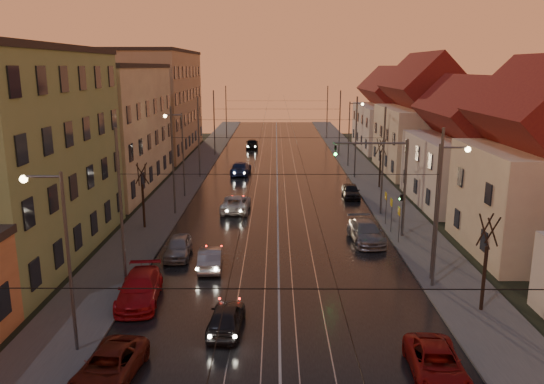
{
  "coord_description": "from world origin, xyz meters",
  "views": [
    {
      "loc": [
        -0.2,
        -18.74,
        12.09
      ],
      "look_at": [
        -0.47,
        22.3,
        2.38
      ],
      "focal_mm": 35.0,
      "sensor_mm": 36.0,
      "label": 1
    }
  ],
  "objects_px": {
    "driving_car_3": "(241,168)",
    "driving_car_4": "(252,144)",
    "parked_left_1": "(109,367)",
    "parked_left_3": "(178,247)",
    "street_lamp_2": "(180,147)",
    "driving_car_2": "(236,203)",
    "parked_right_0": "(436,364)",
    "driving_car_1": "(210,258)",
    "parked_left_2": "(140,289)",
    "street_lamp_0": "(60,246)",
    "traffic_light_mast": "(391,176)",
    "parked_right_2": "(351,191)",
    "driving_car_0": "(226,317)",
    "street_lamp_1": "(442,199)",
    "parked_right_1": "(366,232)",
    "street_lamp_3": "(352,127)"
  },
  "relations": [
    {
      "from": "street_lamp_0",
      "to": "driving_car_4",
      "type": "height_order",
      "value": "street_lamp_0"
    },
    {
      "from": "parked_left_3",
      "to": "parked_right_0",
      "type": "bearing_deg",
      "value": -50.09
    },
    {
      "from": "traffic_light_mast",
      "to": "parked_left_3",
      "type": "bearing_deg",
      "value": -164.29
    },
    {
      "from": "traffic_light_mast",
      "to": "parked_left_3",
      "type": "xyz_separation_m",
      "value": [
        -14.51,
        -4.08,
        -3.92
      ]
    },
    {
      "from": "driving_car_3",
      "to": "driving_car_4",
      "type": "relative_size",
      "value": 1.13
    },
    {
      "from": "street_lamp_1",
      "to": "parked_right_0",
      "type": "height_order",
      "value": "street_lamp_1"
    },
    {
      "from": "driving_car_4",
      "to": "parked_left_1",
      "type": "xyz_separation_m",
      "value": [
        -3.0,
        -60.91,
        -0.17
      ]
    },
    {
      "from": "traffic_light_mast",
      "to": "parked_right_1",
      "type": "height_order",
      "value": "traffic_light_mast"
    },
    {
      "from": "street_lamp_2",
      "to": "parked_right_1",
      "type": "bearing_deg",
      "value": -40.24
    },
    {
      "from": "traffic_light_mast",
      "to": "parked_right_0",
      "type": "height_order",
      "value": "traffic_light_mast"
    },
    {
      "from": "driving_car_0",
      "to": "driving_car_2",
      "type": "distance_m",
      "value": 21.19
    },
    {
      "from": "street_lamp_1",
      "to": "parked_left_3",
      "type": "bearing_deg",
      "value": 165.93
    },
    {
      "from": "street_lamp_2",
      "to": "parked_left_3",
      "type": "height_order",
      "value": "street_lamp_2"
    },
    {
      "from": "driving_car_0",
      "to": "driving_car_3",
      "type": "relative_size",
      "value": 0.74
    },
    {
      "from": "parked_left_2",
      "to": "parked_right_1",
      "type": "height_order",
      "value": "parked_left_2"
    },
    {
      "from": "parked_right_2",
      "to": "street_lamp_0",
      "type": "bearing_deg",
      "value": -118.32
    },
    {
      "from": "parked_left_2",
      "to": "street_lamp_0",
      "type": "bearing_deg",
      "value": -114.4
    },
    {
      "from": "driving_car_4",
      "to": "parked_left_2",
      "type": "height_order",
      "value": "driving_car_4"
    },
    {
      "from": "street_lamp_0",
      "to": "traffic_light_mast",
      "type": "height_order",
      "value": "street_lamp_0"
    },
    {
      "from": "parked_left_1",
      "to": "parked_right_1",
      "type": "bearing_deg",
      "value": 59.08
    },
    {
      "from": "street_lamp_0",
      "to": "driving_car_3",
      "type": "relative_size",
      "value": 1.56
    },
    {
      "from": "street_lamp_2",
      "to": "parked_right_2",
      "type": "distance_m",
      "value": 16.6
    },
    {
      "from": "driving_car_2",
      "to": "street_lamp_3",
      "type": "bearing_deg",
      "value": -119.49
    },
    {
      "from": "traffic_light_mast",
      "to": "parked_right_2",
      "type": "distance_m",
      "value": 12.74
    },
    {
      "from": "traffic_light_mast",
      "to": "parked_left_3",
      "type": "relative_size",
      "value": 1.81
    },
    {
      "from": "traffic_light_mast",
      "to": "driving_car_4",
      "type": "height_order",
      "value": "traffic_light_mast"
    },
    {
      "from": "driving_car_1",
      "to": "parked_right_0",
      "type": "height_order",
      "value": "driving_car_1"
    },
    {
      "from": "street_lamp_2",
      "to": "driving_car_2",
      "type": "bearing_deg",
      "value": -41.05
    },
    {
      "from": "street_lamp_1",
      "to": "driving_car_1",
      "type": "xyz_separation_m",
      "value": [
        -13.3,
        1.95,
        -4.23
      ]
    },
    {
      "from": "street_lamp_2",
      "to": "driving_car_1",
      "type": "relative_size",
      "value": 2.01
    },
    {
      "from": "street_lamp_2",
      "to": "traffic_light_mast",
      "type": "relative_size",
      "value": 1.11
    },
    {
      "from": "street_lamp_2",
      "to": "traffic_light_mast",
      "type": "height_order",
      "value": "street_lamp_2"
    },
    {
      "from": "traffic_light_mast",
      "to": "parked_left_1",
      "type": "height_order",
      "value": "traffic_light_mast"
    },
    {
      "from": "traffic_light_mast",
      "to": "driving_car_3",
      "type": "height_order",
      "value": "traffic_light_mast"
    },
    {
      "from": "street_lamp_2",
      "to": "driving_car_4",
      "type": "bearing_deg",
      "value": 80.1
    },
    {
      "from": "parked_right_2",
      "to": "driving_car_1",
      "type": "bearing_deg",
      "value": -120.15
    },
    {
      "from": "parked_left_1",
      "to": "parked_left_2",
      "type": "bearing_deg",
      "value": 100.82
    },
    {
      "from": "parked_left_1",
      "to": "parked_left_3",
      "type": "height_order",
      "value": "parked_left_3"
    },
    {
      "from": "street_lamp_0",
      "to": "parked_left_1",
      "type": "xyz_separation_m",
      "value": [
        2.37,
        -2.12,
        -4.27
      ]
    },
    {
      "from": "driving_car_0",
      "to": "parked_left_2",
      "type": "distance_m",
      "value": 5.73
    },
    {
      "from": "street_lamp_0",
      "to": "parked_left_2",
      "type": "height_order",
      "value": "street_lamp_0"
    },
    {
      "from": "street_lamp_2",
      "to": "driving_car_4",
      "type": "relative_size",
      "value": 1.75
    },
    {
      "from": "driving_car_4",
      "to": "parked_left_3",
      "type": "height_order",
      "value": "driving_car_4"
    },
    {
      "from": "street_lamp_3",
      "to": "driving_car_1",
      "type": "distance_m",
      "value": 36.8
    },
    {
      "from": "driving_car_0",
      "to": "driving_car_1",
      "type": "bearing_deg",
      "value": -74.51
    },
    {
      "from": "parked_left_1",
      "to": "parked_right_0",
      "type": "relative_size",
      "value": 0.99
    },
    {
      "from": "driving_car_3",
      "to": "parked_left_3",
      "type": "xyz_separation_m",
      "value": [
        -2.33,
        -27.16,
        -0.07
      ]
    },
    {
      "from": "street_lamp_1",
      "to": "street_lamp_3",
      "type": "distance_m",
      "value": 36.0
    },
    {
      "from": "street_lamp_0",
      "to": "driving_car_0",
      "type": "relative_size",
      "value": 2.1
    },
    {
      "from": "street_lamp_3",
      "to": "driving_car_2",
      "type": "distance_m",
      "value": 24.73
    }
  ]
}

